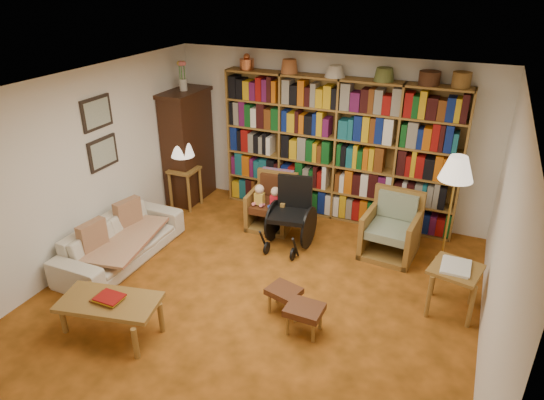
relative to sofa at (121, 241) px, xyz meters
The scene contains 23 objects.
floor 2.07m from the sofa, ahead, with size 5.00×5.00×0.00m, color #BB611C.
ceiling 3.02m from the sofa, ahead, with size 5.00×5.00×0.00m, color white.
wall_back 3.43m from the sofa, 51.43° to the left, with size 5.00×5.00×0.00m, color white.
wall_front 3.32m from the sofa, 49.84° to the right, with size 5.00×5.00×0.00m, color white.
wall_left 1.07m from the sofa, behind, with size 5.00×5.00×0.00m, color white.
wall_right 4.65m from the sofa, ahead, with size 5.00×5.00×0.00m, color white.
bookshelf 3.41m from the sofa, 46.85° to the left, with size 3.60×0.30×2.42m.
curio_cabinet 2.19m from the sofa, 95.65° to the left, with size 0.50×0.95×2.40m.
framed_pictures 1.46m from the sofa, 139.10° to the left, with size 0.03×0.52×0.97m.
sofa is the anchor object (origin of this frame).
sofa_throw 0.05m from the sofa, ahead, with size 0.72×1.34×0.04m, color beige.
cushion_left 0.41m from the sofa, 110.38° to the left, with size 0.13×0.40×0.40m, color maroon.
cushion_right 0.41m from the sofa, 110.38° to the right, with size 0.12×0.39×0.39m, color maroon.
side_table_lamp 1.76m from the sofa, 93.27° to the left, with size 0.44×0.44×0.67m.
table_lamp 1.90m from the sofa, 93.27° to the left, with size 0.37×0.37×0.51m.
armchair_leather 2.29m from the sofa, 49.77° to the left, with size 0.69×0.73×0.82m.
armchair_sage 3.70m from the sofa, 26.87° to the left, with size 0.75×0.78×0.87m.
wheelchair 2.35m from the sofa, 33.94° to the left, with size 0.58×0.80×1.01m.
floor_lamp 4.42m from the sofa, 20.70° to the left, with size 0.42×0.42×1.58m.
side_table_papers 4.25m from the sofa, ahead, with size 0.62×0.62×0.61m.
footstool_a 2.45m from the sofa, ahead, with size 0.42×0.38×0.30m.
footstool_b 2.81m from the sofa, ahead, with size 0.40×0.34×0.33m.
coffee_table 1.52m from the sofa, 54.49° to the right, with size 1.14×0.74×0.48m.
Camera 1 is at (2.10, -4.43, 3.60)m, focal length 32.00 mm.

